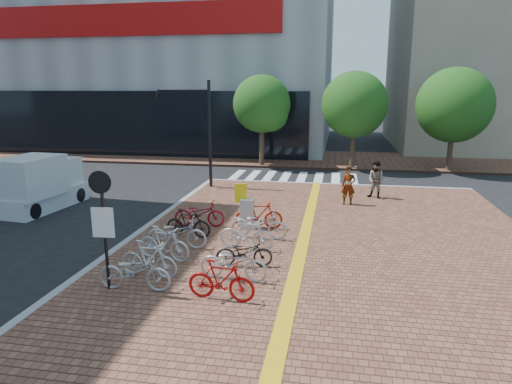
% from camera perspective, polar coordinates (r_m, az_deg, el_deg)
% --- Properties ---
extents(ground, '(120.00, 120.00, 0.00)m').
position_cam_1_polar(ground, '(14.06, -3.06, -9.20)').
color(ground, black).
rests_on(ground, ground).
extents(sidewalk, '(14.00, 34.00, 0.15)m').
position_cam_1_polar(sidewalk, '(9.28, 8.87, -21.53)').
color(sidewalk, brown).
rests_on(sidewalk, ground).
extents(tactile_strip, '(0.40, 34.00, 0.01)m').
position_cam_1_polar(tactile_strip, '(9.29, 2.28, -20.72)').
color(tactile_strip, gold).
rests_on(tactile_strip, sidewalk).
extents(kerb_north, '(14.00, 0.25, 0.15)m').
position_cam_1_polar(kerb_north, '(25.21, 9.89, 0.85)').
color(kerb_north, gray).
rests_on(kerb_north, ground).
extents(far_sidewalk, '(70.00, 8.00, 0.15)m').
position_cam_1_polar(far_sidewalk, '(34.20, 4.99, 4.18)').
color(far_sidewalk, brown).
rests_on(far_sidewalk, ground).
extents(crosswalk, '(7.50, 4.00, 0.01)m').
position_cam_1_polar(crosswalk, '(27.30, 4.67, 1.79)').
color(crosswalk, silver).
rests_on(crosswalk, ground).
extents(street_trees, '(16.20, 4.60, 6.35)m').
position_cam_1_polar(street_trees, '(30.20, 14.23, 10.35)').
color(street_trees, '#38281E').
rests_on(street_trees, far_sidewalk).
extents(bike_0, '(1.96, 0.75, 1.02)m').
position_cam_1_polar(bike_0, '(12.36, -14.95, -9.57)').
color(bike_0, '#ABABB0').
rests_on(bike_0, sidewalk).
extents(bike_1, '(1.78, 0.72, 1.04)m').
position_cam_1_polar(bike_1, '(13.07, -13.28, -8.16)').
color(bike_1, silver).
rests_on(bike_1, sidewalk).
extents(bike_2, '(1.84, 0.84, 1.06)m').
position_cam_1_polar(bike_2, '(14.18, -11.48, -6.31)').
color(bike_2, silver).
rests_on(bike_2, sidewalk).
extents(bike_3, '(2.02, 0.89, 1.03)m').
position_cam_1_polar(bike_3, '(15.12, -9.90, -5.08)').
color(bike_3, '#BBBBC0').
rests_on(bike_3, sidewalk).
extents(bike_4, '(1.69, 0.62, 0.99)m').
position_cam_1_polar(bike_4, '(16.17, -8.46, -3.89)').
color(bike_4, black).
rests_on(bike_4, sidewalk).
extents(bike_5, '(1.96, 0.88, 1.00)m').
position_cam_1_polar(bike_5, '(17.33, -7.08, -2.68)').
color(bike_5, '#A20B1A').
rests_on(bike_5, sidewalk).
extents(bike_6, '(1.76, 0.64, 1.04)m').
position_cam_1_polar(bike_6, '(11.44, -4.38, -10.96)').
color(bike_6, '#A10C0B').
rests_on(bike_6, sidewalk).
extents(bike_7, '(1.95, 0.81, 1.00)m').
position_cam_1_polar(bike_7, '(12.55, -2.81, -8.79)').
color(bike_7, '#B1B1B6').
rests_on(bike_7, sidewalk).
extents(bike_8, '(1.73, 0.85, 0.87)m').
position_cam_1_polar(bike_8, '(13.47, -1.49, -7.53)').
color(bike_8, black).
rests_on(bike_8, sidewalk).
extents(bike_9, '(1.83, 0.67, 1.08)m').
position_cam_1_polar(bike_9, '(14.75, -1.19, -5.25)').
color(bike_9, silver).
rests_on(bike_9, sidewalk).
extents(bike_10, '(1.99, 0.77, 1.03)m').
position_cam_1_polar(bike_10, '(15.83, 0.38, -4.04)').
color(bike_10, '#ACACB1').
rests_on(bike_10, sidewalk).
extents(bike_11, '(1.82, 0.74, 1.06)m').
position_cam_1_polar(bike_11, '(16.89, 0.36, -2.88)').
color(bike_11, '#A6170B').
rests_on(bike_11, sidewalk).
extents(pedestrian_a, '(0.63, 0.42, 1.71)m').
position_cam_1_polar(pedestrian_a, '(20.71, 11.48, 0.77)').
color(pedestrian_a, gray).
rests_on(pedestrian_a, sidewalk).
extents(pedestrian_b, '(1.06, 0.97, 1.77)m').
position_cam_1_polar(pedestrian_b, '(22.18, 14.82, 1.48)').
color(pedestrian_b, '#505466').
rests_on(pedestrian_b, sidewalk).
extents(utility_box, '(0.50, 0.36, 1.09)m').
position_cam_1_polar(utility_box, '(17.02, -1.08, -2.71)').
color(utility_box, '#BABBBF').
rests_on(utility_box, sidewalk).
extents(yellow_sign, '(0.44, 0.18, 1.66)m').
position_cam_1_polar(yellow_sign, '(16.99, -1.88, -0.63)').
color(yellow_sign, '#B7B7BC').
rests_on(yellow_sign, sidewalk).
extents(notice_sign, '(0.58, 0.15, 3.15)m').
position_cam_1_polar(notice_sign, '(12.13, -18.60, -2.85)').
color(notice_sign, black).
rests_on(notice_sign, sidewalk).
extents(traffic_light_pole, '(2.95, 1.14, 5.49)m').
position_cam_1_polar(traffic_light_pole, '(24.16, -8.78, 9.63)').
color(traffic_light_pole, black).
rests_on(traffic_light_pole, sidewalk).
extents(box_truck, '(2.17, 4.34, 2.43)m').
position_cam_1_polar(box_truck, '(22.21, -25.41, 0.94)').
color(box_truck, silver).
rests_on(box_truck, ground).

